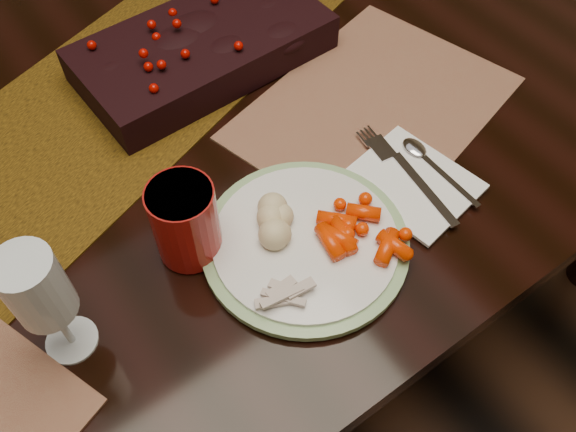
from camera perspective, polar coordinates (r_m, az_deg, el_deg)
floor at (r=1.56m, az=-4.73°, el=-9.87°), size 5.00×5.00×0.00m
dining_table at (r=1.24m, az=-5.90°, el=-2.32°), size 1.80×1.00×0.75m
table_runner at (r=1.06m, az=-9.67°, el=15.78°), size 1.57×0.83×0.00m
centerpiece at (r=0.99m, az=-8.00°, el=15.70°), size 0.39×0.21×0.08m
placemat_main at (r=0.94m, az=8.05°, el=10.01°), size 0.47×0.39×0.00m
dinner_plate at (r=0.77m, az=1.61°, el=-2.46°), size 0.28×0.28×0.01m
baby_carrots at (r=0.75m, az=5.93°, el=-2.45°), size 0.13×0.12×0.02m
mashed_potatoes at (r=0.75m, az=-1.66°, el=-0.34°), size 0.09×0.08×0.04m
turkey_shreds at (r=0.71m, az=-0.24°, el=-6.95°), size 0.10×0.09×0.02m
napkin at (r=0.85m, az=11.53°, el=3.08°), size 0.16×0.18×0.01m
fork at (r=0.85m, az=11.64°, el=3.50°), size 0.05×0.18×0.00m
spoon at (r=0.86m, az=13.91°, el=4.18°), size 0.03×0.13×0.00m
red_cup at (r=0.74m, az=-9.59°, el=-0.52°), size 0.10×0.10×0.11m
wine_glass at (r=0.68m, az=-21.48°, el=-7.90°), size 0.07×0.07×0.17m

